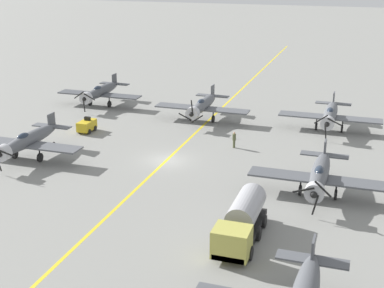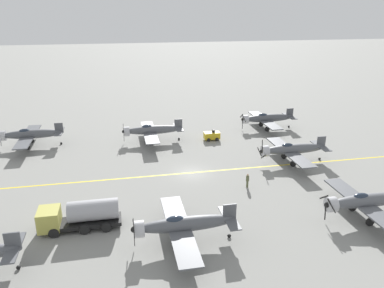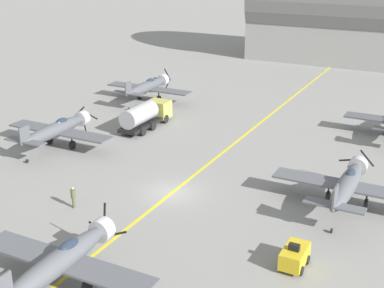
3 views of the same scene
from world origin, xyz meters
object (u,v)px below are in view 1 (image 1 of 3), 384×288
airplane_mid_left (320,174)px  tow_tractor (87,125)px  ground_crew_walking (234,139)px  fuel_tanker (242,221)px  airplane_near_right (100,92)px  airplane_near_left (330,114)px  airplane_mid_right (28,140)px  airplane_near_center (203,105)px

airplane_mid_left → tow_tractor: size_ratio=4.62×
airplane_mid_left → ground_crew_walking: airplane_mid_left is taller
fuel_tanker → tow_tractor: size_ratio=3.08×
tow_tractor → ground_crew_walking: size_ratio=1.44×
airplane_near_right → airplane_near_left: bearing=165.7°
airplane_near_right → ground_crew_walking: airplane_near_right is taller
airplane_mid_left → airplane_mid_right: size_ratio=1.00×
fuel_tanker → tow_tractor: bearing=-39.9°
fuel_tanker → airplane_near_center: bearing=-67.5°
airplane_near_left → airplane_near_right: 31.40m
airplane_mid_right → ground_crew_walking: (-19.16, -9.96, -1.03)m
airplane_mid_right → tow_tractor: 10.14m
airplane_near_left → airplane_near_center: (15.65, 0.94, -0.00)m
airplane_near_right → fuel_tanker: 41.34m
tow_tractor → airplane_near_left: bearing=-160.5°
airplane_near_center → tow_tractor: 14.66m
airplane_mid_right → airplane_near_left: bearing=-154.3°
airplane_mid_right → airplane_near_center: (-12.84, -18.76, 0.00)m
fuel_tanker → airplane_near_right: bearing=-48.3°
airplane_near_center → airplane_near_right: (15.71, -2.52, 0.00)m
airplane_mid_left → airplane_near_left: bearing=-94.6°
airplane_mid_left → fuel_tanker: size_ratio=1.50×
airplane_mid_left → airplane_near_center: bearing=-55.4°
airplane_near_right → tow_tractor: airplane_near_right is taller
airplane_mid_left → airplane_near_center: 24.80m
airplane_mid_right → airplane_near_center: size_ratio=1.00×
fuel_tanker → airplane_mid_right: bearing=-21.3°
airplane_mid_left → tow_tractor: airplane_mid_left is taller
tow_tractor → fuel_tanker: bearing=140.1°
airplane_near_left → tow_tractor: size_ratio=4.62×
fuel_tanker → ground_crew_walking: size_ratio=4.43×
airplane_near_center → fuel_tanker: airplane_near_center is taller
airplane_near_center → tow_tractor: size_ratio=4.62×
airplane_mid_left → airplane_near_right: size_ratio=1.00×
airplane_mid_left → airplane_mid_right: bearing=-6.3°
airplane_mid_left → airplane_near_center: size_ratio=1.00×
airplane_near_center → airplane_near_right: 15.91m
ground_crew_walking → airplane_mid_left: bearing=135.3°
airplane_near_left → airplane_near_center: bearing=21.4°
airplane_near_center → airplane_near_right: bearing=-11.8°
airplane_near_center → ground_crew_walking: airplane_near_center is taller
fuel_tanker → tow_tractor: (23.46, -19.61, -0.72)m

